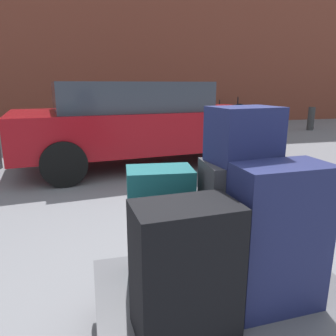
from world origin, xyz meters
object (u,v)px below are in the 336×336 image
Objects in this scene: bollard_kerb_near at (216,121)px; suitcase_navy_stacked_top at (277,237)px; bollard_kerb_mid at (255,120)px; suitcase_teal_rear_left at (160,223)px; parked_car at (141,121)px; bollard_kerb_far at (311,119)px; bicycle_leaning at (225,114)px; luggage_cart at (223,298)px; duffel_bag_navy_topmost_pile at (244,135)px; suitcase_charcoal_rear_right at (239,223)px; suitcase_black_front_left at (185,270)px.

suitcase_navy_stacked_top is at bearing -110.32° from bollard_kerb_near.
suitcase_navy_stacked_top reaches higher than bollard_kerb_mid.
parked_car is (0.55, 3.97, 0.11)m from suitcase_teal_rear_left.
suitcase_teal_rear_left is at bearing -131.93° from bollard_kerb_far.
parked_car reaches higher than bicycle_leaning.
bollard_kerb_near reaches higher than luggage_cart.
bicycle_leaning is (4.05, 9.38, -0.76)m from duffel_bag_navy_topmost_pile.
suitcase_navy_stacked_top is 10.40m from bicycle_leaning.
suitcase_charcoal_rear_right is (0.10, 0.06, 0.40)m from luggage_cart.
luggage_cart is at bearing -30.43° from suitcase_teal_rear_left.
bicycle_leaning reaches higher than luggage_cart.
bollard_kerb_mid reaches higher than luggage_cart.
bollard_kerb_mid is at bearing 52.28° from duffel_bag_navy_topmost_pile.
bollard_kerb_mid is (4.04, 7.52, -0.34)m from suitcase_navy_stacked_top.
suitcase_black_front_left is 1.78× the size of duffel_bag_navy_topmost_pile.
bollard_kerb_near is at bearing 72.40° from suitcase_charcoal_rear_right.
suitcase_charcoal_rear_right reaches higher than bollard_kerb_near.
duffel_bag_navy_topmost_pile is at bearing 106.20° from suitcase_navy_stacked_top.
suitcase_black_front_left is 0.33× the size of bicycle_leaning.
bicycle_leaning is (3.97, 9.61, -0.32)m from suitcase_navy_stacked_top.
suitcase_charcoal_rear_right is 0.47m from duffel_bag_navy_topmost_pile.
suitcase_charcoal_rear_right reaches higher than bollard_kerb_mid.
suitcase_black_front_left is at bearing -83.69° from suitcase_teal_rear_left.
suitcase_navy_stacked_top is 9.59m from bollard_kerb_far.
duffel_bag_navy_topmost_pile reaches higher than suitcase_black_front_left.
suitcase_charcoal_rear_right is at bearing -15.64° from suitcase_teal_rear_left.
suitcase_teal_rear_left reaches higher than bollard_kerb_near.
suitcase_teal_rear_left is at bearing 143.98° from luggage_cart.
suitcase_charcoal_rear_right is 0.94× the size of suitcase_navy_stacked_top.
duffel_bag_navy_topmost_pile is 0.19× the size of bicycle_leaning.
luggage_cart is 2.27× the size of suitcase_black_front_left.
suitcase_charcoal_rear_right is at bearing -113.36° from bicycle_leaning.
bollard_kerb_far is (1.97, -2.09, -0.02)m from bicycle_leaning.
bollard_kerb_near is 1.00× the size of bollard_kerb_mid.
luggage_cart is 1.87× the size of bollard_kerb_far.
suitcase_charcoal_rear_right reaches higher than luggage_cart.
parked_car is 2.59× the size of bicycle_leaning.
suitcase_teal_rear_left is 0.45m from suitcase_black_front_left.
luggage_cart is 0.87m from duffel_bag_navy_topmost_pile.
suitcase_teal_rear_left is (-0.47, 0.39, -0.04)m from suitcase_navy_stacked_top.
suitcase_teal_rear_left is (-0.29, 0.21, 0.37)m from luggage_cart.
suitcase_navy_stacked_top is 0.99× the size of bollard_kerb_mid.
duffel_bag_navy_topmost_pile is at bearing 33.46° from suitcase_black_front_left.
bollard_kerb_near is at bearing 71.07° from suitcase_teal_rear_left.
suitcase_charcoal_rear_right is 4.12m from parked_car.
suitcase_charcoal_rear_right is 0.15× the size of parked_car.
bollard_kerb_mid is (4.12, 7.29, -0.78)m from duffel_bag_navy_topmost_pile.
duffel_bag_navy_topmost_pile is 0.46× the size of bollard_kerb_near.
parked_car is at bearing 87.67° from suitcase_teal_rear_left.
bollard_kerb_near is at bearing 60.29° from duffel_bag_navy_topmost_pile.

